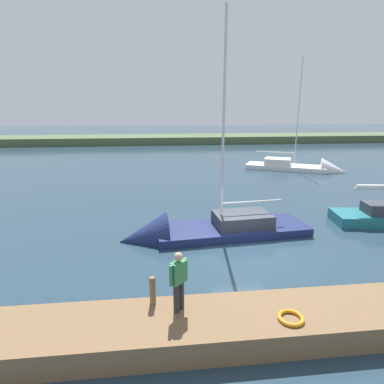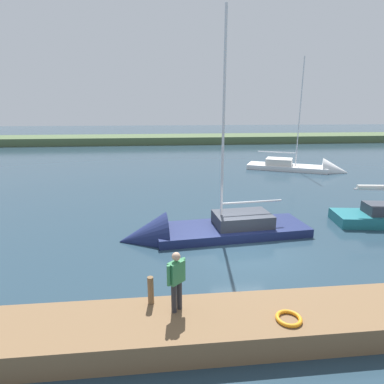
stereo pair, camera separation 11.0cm
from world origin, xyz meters
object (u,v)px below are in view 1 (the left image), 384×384
(life_ring_buoy, at_px, (291,318))
(sailboat_near_dock, at_px, (195,234))
(mooring_post_near, at_px, (153,290))
(sailboat_far_right, at_px, (306,169))
(person_on_dock, at_px, (179,278))

(life_ring_buoy, height_order, sailboat_near_dock, sailboat_near_dock)
(sailboat_near_dock, bearing_deg, mooring_post_near, 67.63)
(sailboat_far_right, relative_size, person_on_dock, 6.95)
(sailboat_near_dock, xyz_separation_m, person_on_dock, (1.19, 6.44, 1.52))
(sailboat_near_dock, bearing_deg, person_on_dock, 74.31)
(life_ring_buoy, distance_m, person_on_dock, 2.98)
(mooring_post_near, bearing_deg, life_ring_buoy, 162.61)
(sailboat_far_right, distance_m, sailboat_near_dock, 19.31)
(life_ring_buoy, relative_size, sailboat_far_right, 0.06)
(mooring_post_near, relative_size, sailboat_far_right, 0.07)
(mooring_post_near, relative_size, sailboat_near_dock, 0.07)
(sailboat_near_dock, relative_size, person_on_dock, 6.69)
(sailboat_far_right, relative_size, sailboat_near_dock, 1.04)
(sailboat_near_dock, bearing_deg, sailboat_far_right, -135.52)
(mooring_post_near, bearing_deg, sailboat_near_dock, -107.11)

